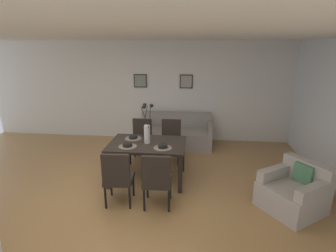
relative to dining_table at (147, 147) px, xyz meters
name	(u,v)px	position (x,y,z in m)	size (l,w,h in m)	color
ground_plane	(121,202)	(-0.30, -0.81, -0.65)	(9.00, 9.00, 0.00)	#A87A47
back_wall_panel	(152,91)	(-0.30, 2.44, 0.65)	(9.00, 0.10, 2.60)	silver
ceiling_panel	(120,33)	(-0.30, -0.41, 1.99)	(9.00, 7.20, 0.08)	white
dining_table	(147,147)	(0.00, 0.00, 0.00)	(1.40, 0.96, 0.74)	black
dining_chair_near_left	(118,176)	(-0.31, -0.88, -0.14)	(0.47, 0.47, 0.92)	black
dining_chair_near_right	(141,138)	(-0.30, 0.90, -0.14)	(0.45, 0.45, 0.92)	black
dining_chair_far_left	(157,178)	(0.31, -0.89, -0.14)	(0.46, 0.46, 0.92)	black
dining_chair_far_right	(171,139)	(0.35, 0.92, -0.14)	(0.45, 0.45, 0.92)	black
centerpiece_vase	(147,128)	(0.00, 0.00, 0.37)	(0.21, 0.23, 0.73)	silver
placemat_near_left	(128,146)	(-0.32, -0.22, 0.09)	(0.32, 0.32, 0.01)	#7F705B
bowl_near_left	(128,144)	(-0.32, -0.22, 0.13)	(0.17, 0.17, 0.07)	black
placemat_near_right	(133,138)	(-0.32, 0.22, 0.09)	(0.32, 0.32, 0.01)	#7F705B
bowl_near_right	(133,137)	(-0.32, 0.22, 0.13)	(0.17, 0.17, 0.07)	black
placemat_far_left	(163,148)	(0.31, -0.22, 0.09)	(0.32, 0.32, 0.01)	#7F705B
bowl_far_left	(163,146)	(0.31, -0.22, 0.13)	(0.17, 0.17, 0.07)	black
sofa	(175,135)	(0.37, 1.89, -0.37)	(1.82, 0.84, 0.80)	gray
armchair	(294,192)	(2.42, -0.70, -0.37)	(1.12, 1.12, 0.75)	#ADA399
framed_picture_left	(140,81)	(-0.60, 2.37, 0.93)	(0.34, 0.03, 0.35)	black
framed_picture_center	(186,81)	(0.60, 2.37, 0.93)	(0.33, 0.03, 0.35)	black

